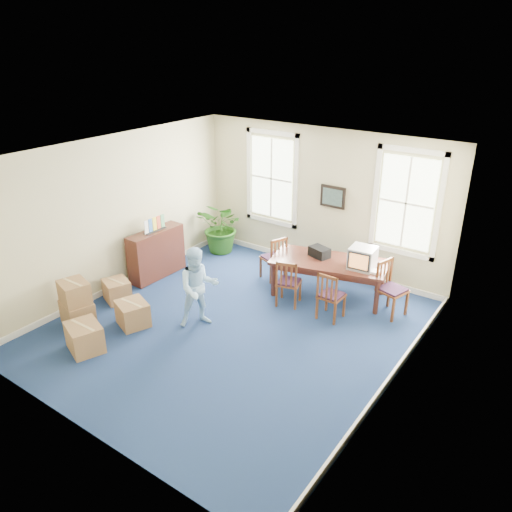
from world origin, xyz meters
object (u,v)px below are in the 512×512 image
Objects in this scene: conference_table at (328,278)px; cardboard_boxes at (89,303)px; man at (198,287)px; potted_plant at (223,227)px; credenza at (157,254)px; chair_near_left at (289,282)px; crt_tv at (363,258)px.

conference_table is 1.44× the size of cardboard_boxes.
man is 1.17× the size of potted_plant.
man reaches higher than potted_plant.
man is 1.12× the size of credenza.
cardboard_boxes is at bearing 164.30° from man.
credenza is (-3.51, -1.39, 0.14)m from conference_table.
chair_near_left is 0.75× the size of potted_plant.
credenza reaches higher than conference_table.
chair_near_left is at bearing 7.79° from man.
man is 2.33m from credenza.
conference_table is 2.80m from man.
cardboard_boxes is (-3.73, -3.62, -0.54)m from crt_tv.
chair_near_left is at bearing -25.58° from potted_plant.
crt_tv is 5.23m from cardboard_boxes.
credenza is (-2.10, 0.99, -0.23)m from man.
credenza is at bearing -4.74° from chair_near_left.
chair_near_left is (-1.15, -0.83, -0.51)m from crt_tv.
man is at bearing -24.00° from credenza.
potted_plant is (0.34, 1.90, 0.12)m from credenza.
man reaches higher than conference_table.
potted_plant is (-1.76, 2.90, -0.11)m from man.
chair_near_left is at bearing 47.24° from cardboard_boxes.
crt_tv is 4.46m from credenza.
credenza reaches higher than chair_near_left.
chair_near_left is 3.80m from cardboard_boxes.
potted_plant is (-2.70, 1.29, 0.16)m from chair_near_left.
credenza is 2.23m from cardboard_boxes.
potted_plant is (-3.17, 0.51, 0.26)m from conference_table.
conference_table is 1.50× the size of man.
man is (-1.41, -2.38, 0.37)m from conference_table.
credenza is at bearing -100.26° from potted_plant.
conference_table is 0.92m from chair_near_left.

